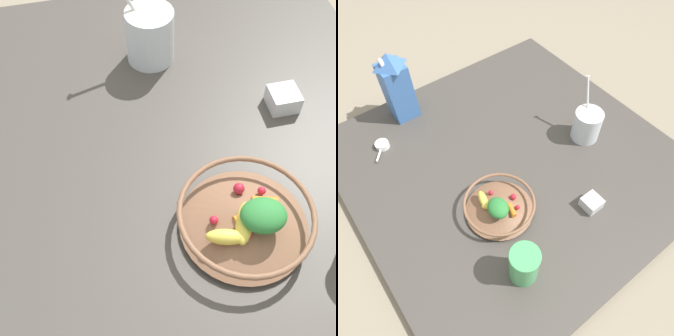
{
  "view_description": "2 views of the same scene",
  "coord_description": "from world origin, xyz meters",
  "views": [
    {
      "loc": [
        -0.06,
        -0.5,
        0.76
      ],
      "look_at": [
        0.04,
        -0.07,
        0.12
      ],
      "focal_mm": 50.0,
      "sensor_mm": 36.0,
      "label": 1
    },
    {
      "loc": [
        0.58,
        -0.46,
        0.98
      ],
      "look_at": [
        0.05,
        -0.06,
        0.08
      ],
      "focal_mm": 35.0,
      "sensor_mm": 36.0,
      "label": 2
    }
  ],
  "objects": [
    {
      "name": "fruit_bowl",
      "position": [
        0.15,
        -0.16,
        0.07
      ],
      "size": [
        0.23,
        0.23,
        0.09
      ],
      "color": "brown",
      "rests_on": "countertop"
    },
    {
      "name": "ground_plane",
      "position": [
        0.0,
        0.0,
        0.0
      ],
      "size": [
        6.0,
        6.0,
        0.0
      ],
      "primitive_type": "plane",
      "color": "gray"
    },
    {
      "name": "countertop",
      "position": [
        0.0,
        0.0,
        0.02
      ],
      "size": [
        1.12,
        1.12,
        0.03
      ],
      "color": "#47423D",
      "rests_on": "ground_plane"
    },
    {
      "name": "spice_jar",
      "position": [
        0.31,
        0.09,
        0.05
      ],
      "size": [
        0.06,
        0.06,
        0.04
      ],
      "color": "silver",
      "rests_on": "countertop"
    },
    {
      "name": "yogurt_tub",
      "position": [
        0.08,
        0.3,
        0.1
      ],
      "size": [
        0.14,
        0.1,
        0.22
      ],
      "color": "silver",
      "rests_on": "countertop"
    }
  ]
}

